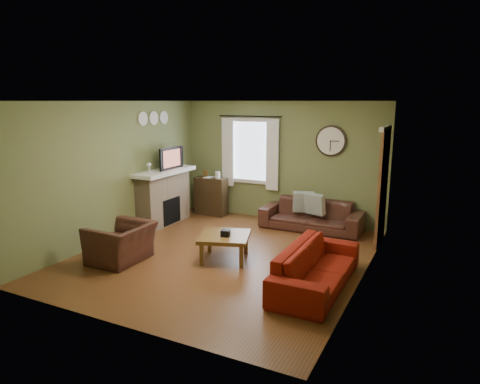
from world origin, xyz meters
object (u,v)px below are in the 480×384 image
at_px(bookshelf, 211,196).
at_px(sofa_brown, 311,215).
at_px(sofa_red, 317,267).
at_px(coffee_table, 225,247).
at_px(armchair, 121,243).

relative_size(bookshelf, sofa_brown, 0.43).
xyz_separation_m(sofa_brown, sofa_red, (0.90, -2.66, -0.00)).
distance_m(bookshelf, coffee_table, 2.91).
distance_m(sofa_brown, sofa_red, 2.81).
bearing_deg(armchair, sofa_red, 97.66).
relative_size(bookshelf, armchair, 0.90).
height_order(sofa_brown, coffee_table, sofa_brown).
height_order(armchair, coffee_table, armchair).
height_order(bookshelf, sofa_red, bookshelf).
distance_m(bookshelf, armchair, 3.22).
bearing_deg(sofa_red, sofa_brown, 18.66).
relative_size(bookshelf, sofa_red, 0.43).
distance_m(bookshelf, sofa_red, 4.32).
xyz_separation_m(sofa_red, coffee_table, (-1.68, 0.36, -0.08)).
height_order(bookshelf, coffee_table, bookshelf).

